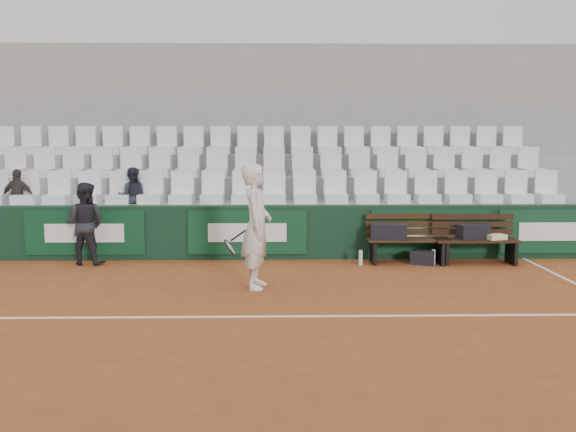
% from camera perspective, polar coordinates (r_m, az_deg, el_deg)
% --- Properties ---
extents(ground, '(80.00, 80.00, 0.00)m').
position_cam_1_polar(ground, '(8.28, -3.32, -8.94)').
color(ground, '#964921').
rests_on(ground, ground).
extents(court_baseline, '(18.00, 0.06, 0.01)m').
position_cam_1_polar(court_baseline, '(8.28, -3.32, -8.91)').
color(court_baseline, white).
rests_on(court_baseline, ground).
extents(back_barrier, '(18.00, 0.34, 1.00)m').
position_cam_1_polar(back_barrier, '(12.08, -2.33, -1.44)').
color(back_barrier, '#10301D').
rests_on(back_barrier, ground).
extents(grandstand_tier_front, '(18.00, 0.95, 1.00)m').
position_cam_1_polar(grandstand_tier_front, '(12.71, -2.58, -1.02)').
color(grandstand_tier_front, gray).
rests_on(grandstand_tier_front, ground).
extents(grandstand_tier_mid, '(18.00, 0.95, 1.45)m').
position_cam_1_polar(grandstand_tier_mid, '(13.62, -2.50, 0.47)').
color(grandstand_tier_mid, '#999996').
rests_on(grandstand_tier_mid, ground).
extents(grandstand_tier_back, '(18.00, 0.95, 1.90)m').
position_cam_1_polar(grandstand_tier_back, '(14.54, -2.42, 1.78)').
color(grandstand_tier_back, '#969694').
rests_on(grandstand_tier_back, ground).
extents(grandstand_rear_wall, '(18.00, 0.30, 4.40)m').
position_cam_1_polar(grandstand_rear_wall, '(15.11, -2.39, 6.72)').
color(grandstand_rear_wall, gray).
rests_on(grandstand_rear_wall, ground).
extents(seat_row_front, '(11.90, 0.44, 0.63)m').
position_cam_1_polar(seat_row_front, '(12.44, -2.62, 2.58)').
color(seat_row_front, white).
rests_on(seat_row_front, grandstand_tier_front).
extents(seat_row_mid, '(11.90, 0.44, 0.63)m').
position_cam_1_polar(seat_row_mid, '(13.37, -2.54, 4.82)').
color(seat_row_mid, silver).
rests_on(seat_row_mid, grandstand_tier_mid).
extents(seat_row_back, '(11.90, 0.44, 0.63)m').
position_cam_1_polar(seat_row_back, '(14.31, -2.46, 6.77)').
color(seat_row_back, silver).
rests_on(seat_row_back, grandstand_tier_back).
extents(bench_left, '(1.50, 0.56, 0.45)m').
position_cam_1_polar(bench_left, '(11.85, 10.66, -3.06)').
color(bench_left, '#34200F').
rests_on(bench_left, ground).
extents(bench_right, '(1.50, 0.56, 0.45)m').
position_cam_1_polar(bench_right, '(12.07, 16.34, -3.05)').
color(bench_right, black).
rests_on(bench_right, ground).
extents(sports_bag_left, '(0.68, 0.41, 0.27)m').
position_cam_1_polar(sports_bag_left, '(11.68, 8.97, -1.38)').
color(sports_bag_left, black).
rests_on(sports_bag_left, bench_left).
extents(sports_bag_right, '(0.63, 0.42, 0.27)m').
position_cam_1_polar(sports_bag_right, '(12.05, 16.13, -1.34)').
color(sports_bag_right, black).
rests_on(sports_bag_right, bench_right).
extents(towel, '(0.38, 0.32, 0.09)m').
position_cam_1_polar(towel, '(12.12, 17.99, -1.77)').
color(towel, beige).
rests_on(towel, bench_right).
extents(sports_bag_ground, '(0.48, 0.39, 0.25)m').
position_cam_1_polar(sports_bag_ground, '(11.82, 11.87, -3.61)').
color(sports_bag_ground, black).
rests_on(sports_bag_ground, ground).
extents(water_bottle_near, '(0.07, 0.07, 0.27)m').
position_cam_1_polar(water_bottle_near, '(11.57, 6.48, -3.69)').
color(water_bottle_near, silver).
rests_on(water_bottle_near, ground).
extents(water_bottle_far, '(0.08, 0.08, 0.28)m').
position_cam_1_polar(water_bottle_far, '(11.83, 12.80, -3.57)').
color(water_bottle_far, silver).
rests_on(water_bottle_far, ground).
extents(tennis_player, '(0.75, 0.72, 1.89)m').
position_cam_1_polar(tennis_player, '(9.66, -2.83, -0.91)').
color(tennis_player, silver).
rests_on(tennis_player, ground).
extents(ball_kid, '(0.81, 0.68, 1.48)m').
position_cam_1_polar(ball_kid, '(12.04, -17.58, -0.64)').
color(ball_kid, black).
rests_on(ball_kid, ground).
extents(spectator_b, '(0.67, 0.31, 1.12)m').
position_cam_1_polar(spectator_b, '(13.42, -22.94, 3.41)').
color(spectator_b, '#332D28').
rests_on(spectator_b, grandstand_tier_front).
extents(spectator_c, '(0.60, 0.49, 1.15)m').
position_cam_1_polar(spectator_c, '(12.77, -13.73, 3.67)').
color(spectator_c, '#1D222C').
rests_on(spectator_c, grandstand_tier_front).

